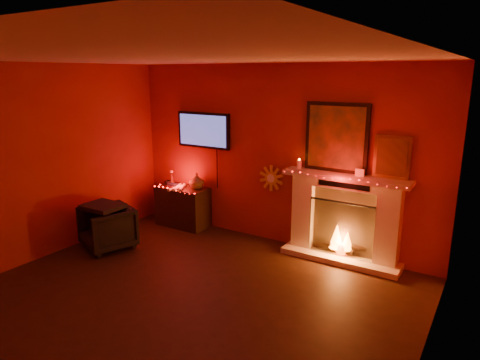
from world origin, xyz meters
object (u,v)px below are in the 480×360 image
object	(u,v)px
armchair	(107,228)
fireplace	(344,210)
tv	(204,130)
console_table	(183,204)
sunburst_clock	(271,178)

from	to	relation	value
armchair	fireplace	bearing A→B (deg)	45.51
fireplace	armchair	xyz separation A→B (m)	(-3.09, -1.50, -0.40)
tv	console_table	bearing A→B (deg)	-149.05
sunburst_clock	armchair	bearing A→B (deg)	-140.09
sunburst_clock	console_table	xyz separation A→B (m)	(-1.57, -0.22, -0.62)
fireplace	armchair	distance (m)	3.46
console_table	armchair	distance (m)	1.41
tv	armchair	world-z (taller)	tv
tv	sunburst_clock	world-z (taller)	tv
tv	console_table	world-z (taller)	tv
sunburst_clock	console_table	world-z (taller)	sunburst_clock
fireplace	armchair	bearing A→B (deg)	-154.15
tv	armchair	size ratio (longest dim) A/B	1.76
fireplace	sunburst_clock	bearing A→B (deg)	175.63
tv	fireplace	bearing A→B (deg)	-1.50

